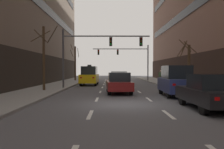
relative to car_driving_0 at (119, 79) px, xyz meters
name	(u,v)px	position (x,y,z in m)	size (l,w,h in m)	color
ground_plane	(125,104)	(-0.11, -12.37, -0.82)	(120.00, 120.00, 0.00)	#515156
lane_stripe_l1_s3	(90,114)	(-1.73, -15.37, -0.81)	(0.16, 2.00, 0.01)	silver
lane_stripe_l1_s4	(97,99)	(-1.73, -10.37, -0.81)	(0.16, 2.00, 0.01)	silver
lane_stripe_l1_s5	(100,92)	(-1.73, -5.37, -0.81)	(0.16, 2.00, 0.01)	silver
lane_stripe_l1_s6	(102,87)	(-1.73, -0.37, -0.81)	(0.16, 2.00, 0.01)	silver
lane_stripe_l1_s7	(104,84)	(-1.73, 4.63, -0.81)	(0.16, 2.00, 0.01)	silver
lane_stripe_l1_s8	(105,82)	(-1.73, 9.63, -0.81)	(0.16, 2.00, 0.01)	silver
lane_stripe_l1_s9	(105,81)	(-1.73, 14.63, -0.81)	(0.16, 2.00, 0.01)	silver
lane_stripe_l1_s10	(106,79)	(-1.73, 19.63, -0.81)	(0.16, 2.00, 0.01)	silver
lane_stripe_l2_s3	(168,114)	(1.51, -15.37, -0.81)	(0.16, 2.00, 0.01)	silver
lane_stripe_l2_s4	(149,99)	(1.51, -10.37, -0.81)	(0.16, 2.00, 0.01)	silver
lane_stripe_l2_s5	(139,92)	(1.51, -5.37, -0.81)	(0.16, 2.00, 0.01)	silver
lane_stripe_l2_s6	(133,87)	(1.51, -0.37, -0.81)	(0.16, 2.00, 0.01)	silver
lane_stripe_l2_s7	(130,84)	(1.51, 4.63, -0.81)	(0.16, 2.00, 0.01)	silver
lane_stripe_l2_s8	(127,82)	(1.51, 9.63, -0.81)	(0.16, 2.00, 0.01)	silver
lane_stripe_l2_s9	(125,81)	(1.51, 14.63, -0.81)	(0.16, 2.00, 0.01)	silver
lane_stripe_l2_s10	(123,79)	(1.51, 19.63, -0.81)	(0.16, 2.00, 0.01)	silver
car_driving_0	(119,79)	(0.00, 0.00, 0.00)	(1.90, 4.45, 1.66)	black
taxi_driving_1	(89,76)	(-3.37, 3.01, 0.30)	(2.02, 4.65, 2.42)	black
car_driving_2	(119,83)	(-0.24, -6.70, -0.01)	(2.03, 4.44, 1.64)	black
car_parked_1	(209,92)	(3.71, -14.17, 0.00)	(1.94, 4.46, 1.66)	black
car_parked_2	(176,81)	(3.71, -8.54, 0.25)	(1.97, 4.47, 2.14)	black
traffic_signal_0	(95,47)	(-2.35, -2.51, 3.18)	(8.31, 0.35, 5.54)	#4C4C51
traffic_signal_1	(128,55)	(1.90, 13.14, 3.31)	(8.94, 0.35, 5.67)	#4C4C51
street_tree_0	(44,56)	(-6.51, -5.01, 2.20)	(2.40, 1.90, 5.42)	#4C3823
street_tree_1	(75,63)	(-6.52, 12.97, 2.15)	(1.41, 1.35, 5.79)	#4C3823
street_tree_2	(188,64)	(6.24, -3.44, 1.54)	(1.62, 2.03, 4.48)	#4C3823
pedestrian_0	(186,78)	(6.98, -0.34, 0.18)	(0.37, 0.43, 1.50)	black
pedestrian_1	(161,76)	(5.31, 4.17, 0.25)	(0.49, 0.32, 1.62)	#383D59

